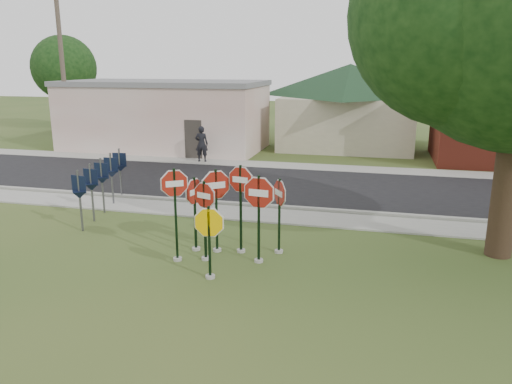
% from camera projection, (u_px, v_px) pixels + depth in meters
% --- Properties ---
extents(ground, '(120.00, 120.00, 0.00)m').
position_uv_depth(ground, '(203.00, 278.00, 12.50)').
color(ground, '#304C1C').
rests_on(ground, ground).
extents(sidewalk_near, '(60.00, 1.60, 0.06)m').
position_uv_depth(sidewalk_near, '(256.00, 215.00, 17.66)').
color(sidewalk_near, gray).
rests_on(sidewalk_near, ground).
extents(road, '(60.00, 7.00, 0.04)m').
position_uv_depth(road, '(281.00, 186.00, 21.88)').
color(road, black).
rests_on(road, ground).
extents(sidewalk_far, '(60.00, 1.60, 0.06)m').
position_uv_depth(sidewalk_far, '(297.00, 166.00, 25.92)').
color(sidewalk_far, gray).
rests_on(sidewalk_far, ground).
extents(curb, '(60.00, 0.20, 0.14)m').
position_uv_depth(curb, '(263.00, 206.00, 18.59)').
color(curb, gray).
rests_on(curb, ground).
extents(stop_sign_center, '(0.91, 0.35, 2.31)m').
position_uv_depth(stop_sign_center, '(205.00, 211.00, 13.34)').
color(stop_sign_center, '#9B9890').
rests_on(stop_sign_center, ground).
extents(stop_sign_yellow, '(1.03, 0.24, 1.98)m').
position_uv_depth(stop_sign_yellow, '(209.00, 235.00, 12.22)').
color(stop_sign_yellow, '#9B9890').
rests_on(stop_sign_yellow, ground).
extents(stop_sign_left, '(0.86, 0.57, 2.67)m').
position_uv_depth(stop_sign_left, '(175.00, 202.00, 13.22)').
color(stop_sign_left, '#9B9890').
rests_on(stop_sign_left, ground).
extents(stop_sign_right, '(1.17, 0.24, 2.53)m').
position_uv_depth(stop_sign_right, '(259.00, 206.00, 13.13)').
color(stop_sign_right, '#9B9890').
rests_on(stop_sign_right, ground).
extents(stop_sign_back_right, '(0.99, 0.24, 2.63)m').
position_uv_depth(stop_sign_back_right, '(241.00, 197.00, 13.83)').
color(stop_sign_back_right, '#9B9890').
rests_on(stop_sign_back_right, ground).
extents(stop_sign_back_left, '(0.91, 0.72, 2.52)m').
position_uv_depth(stop_sign_back_left, '(216.00, 198.00, 13.90)').
color(stop_sign_back_left, '#9B9890').
rests_on(stop_sign_back_left, ground).
extents(stop_sign_far_right, '(0.60, 0.84, 2.26)m').
position_uv_depth(stop_sign_far_right, '(279.00, 207.00, 13.85)').
color(stop_sign_far_right, '#9B9890').
rests_on(stop_sign_far_right, ground).
extents(stop_sign_far_left, '(0.31, 0.99, 2.26)m').
position_uv_depth(stop_sign_far_left, '(195.00, 205.00, 14.05)').
color(stop_sign_far_left, '#9B9890').
rests_on(stop_sign_far_left, ground).
extents(route_sign_row, '(1.43, 4.63, 2.00)m').
position_uv_depth(route_sign_row, '(102.00, 180.00, 17.69)').
color(route_sign_row, '#59595E').
rests_on(route_sign_row, ground).
extents(building_stucco, '(12.20, 6.20, 4.20)m').
position_uv_depth(building_stucco, '(165.00, 114.00, 30.99)').
color(building_stucco, silver).
rests_on(building_stucco, ground).
extents(building_house, '(11.60, 11.60, 6.20)m').
position_uv_depth(building_house, '(350.00, 89.00, 31.77)').
color(building_house, '#BEB497').
rests_on(building_house, ground).
extents(utility_pole_near, '(2.20, 0.26, 9.50)m').
position_uv_depth(utility_pole_near, '(63.00, 68.00, 28.84)').
color(utility_pole_near, '#473B2F').
rests_on(utility_pole_near, ground).
extents(bg_tree_left, '(4.90, 4.90, 7.35)m').
position_uv_depth(bg_tree_left, '(64.00, 68.00, 38.54)').
color(bg_tree_left, black).
rests_on(bg_tree_left, ground).
extents(pedestrian, '(0.75, 0.55, 1.92)m').
position_uv_depth(pedestrian, '(202.00, 144.00, 26.83)').
color(pedestrian, black).
rests_on(pedestrian, sidewalk_far).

